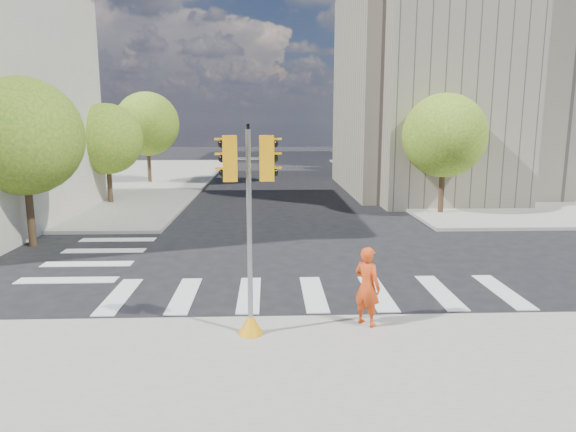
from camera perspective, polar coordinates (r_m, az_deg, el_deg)
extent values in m
plane|color=black|center=(16.49, 2.59, -6.35)|extent=(160.00, 160.00, 0.00)
cube|color=gray|center=(47.10, 24.85, 3.83)|extent=(28.00, 40.00, 0.15)
cube|color=gray|center=(45.95, -26.16, 3.58)|extent=(28.00, 40.00, 0.15)
cube|color=gray|center=(40.21, 25.64, 12.69)|extent=(26.00, 14.00, 14.00)
cube|color=gray|center=(32.49, 16.92, 14.01)|extent=(8.00, 8.00, 14.00)
cube|color=#9EA0A3|center=(63.09, 20.79, 19.21)|extent=(20.00, 18.00, 30.00)
cylinder|color=#382616|center=(22.04, -26.70, 0.11)|extent=(0.28, 0.28, 2.45)
sphere|color=#347020|center=(21.75, -27.35, 7.86)|extent=(4.40, 4.40, 4.40)
cylinder|color=#382616|center=(31.32, -19.19, 3.17)|extent=(0.28, 0.28, 2.17)
sphere|color=#347020|center=(31.12, -19.49, 8.08)|extent=(4.00, 4.00, 4.00)
cylinder|color=#382616|center=(40.91, -15.16, 5.31)|extent=(0.28, 0.28, 2.62)
sphere|color=#347020|center=(40.77, -15.38, 9.84)|extent=(4.80, 4.80, 4.80)
cylinder|color=#382616|center=(27.43, 16.67, 2.57)|extent=(0.28, 0.28, 2.38)
sphere|color=#347020|center=(27.21, 16.99, 8.56)|extent=(4.20, 4.20, 4.20)
cylinder|color=#382616|center=(38.90, 11.02, 5.15)|extent=(0.28, 0.28, 2.52)
sphere|color=#347020|center=(38.74, 11.19, 9.72)|extent=(4.60, 4.60, 4.60)
cylinder|color=#382616|center=(50.63, 7.95, 6.32)|extent=(0.28, 0.28, 2.27)
sphere|color=#347020|center=(50.51, 8.03, 9.41)|extent=(4.00, 4.00, 4.00)
cylinder|color=black|center=(31.16, 15.47, 9.00)|extent=(0.12, 0.12, 8.00)
cube|color=black|center=(31.33, 15.84, 16.32)|extent=(0.35, 0.18, 0.22)
cylinder|color=black|center=(44.71, 10.04, 9.57)|extent=(0.12, 0.12, 8.00)
cube|color=black|center=(44.83, 10.20, 14.69)|extent=(0.35, 0.18, 0.22)
cone|color=orange|center=(11.56, -4.16, -11.79)|extent=(0.56, 0.56, 0.50)
cylinder|color=gray|center=(10.97, -4.30, -2.15)|extent=(0.11, 0.11, 4.47)
cylinder|color=black|center=(10.70, -4.47, 9.87)|extent=(0.07, 0.07, 0.12)
cylinder|color=gray|center=(10.73, -4.42, 6.40)|extent=(0.90, 0.12, 0.06)
cube|color=orange|center=(10.72, -6.46, 6.36)|extent=(0.31, 0.24, 0.95)
cube|color=orange|center=(10.74, -2.38, 6.42)|extent=(0.31, 0.24, 0.95)
imported|color=#D44114|center=(11.93, 8.79, -7.71)|extent=(0.79, 0.79, 1.85)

